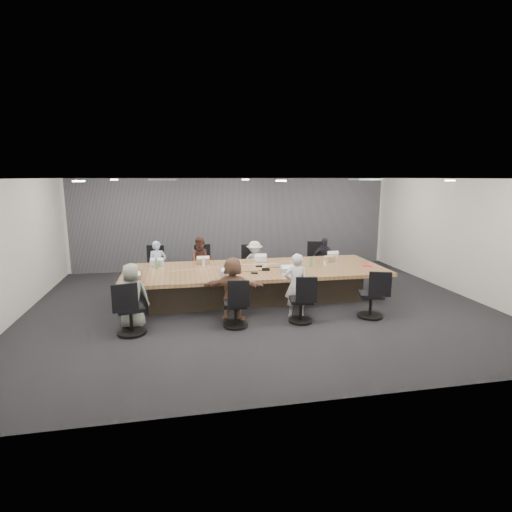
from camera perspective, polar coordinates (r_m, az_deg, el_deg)
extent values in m
cube|color=black|center=(9.05, 0.49, -7.02)|extent=(10.00, 8.00, 0.00)
cube|color=white|center=(8.60, 0.52, 11.00)|extent=(10.00, 8.00, 0.00)
cube|color=silver|center=(12.62, -3.14, 4.68)|extent=(10.00, 0.00, 2.80)
cube|color=silver|center=(4.96, 9.84, -5.74)|extent=(10.00, 0.00, 2.80)
cube|color=silver|center=(9.15, -31.87, 0.51)|extent=(0.00, 8.00, 2.80)
cube|color=silver|center=(10.87, 27.32, 2.39)|extent=(0.00, 8.00, 2.80)
cube|color=#5B5C66|center=(12.54, -3.09, 4.64)|extent=(9.80, 0.04, 2.80)
cube|color=#3D3125|center=(9.42, -0.12, -4.18)|extent=(4.80, 1.40, 0.66)
cube|color=#A17349|center=(9.33, -0.12, -1.99)|extent=(6.00, 2.20, 0.08)
imported|color=#A1B9E3|center=(10.52, -13.88, -1.26)|extent=(0.46, 0.31, 1.24)
cube|color=#B2B2B7|center=(9.96, -14.05, -1.20)|extent=(0.36, 0.28, 0.02)
imported|color=#472925|center=(10.51, -7.78, -0.84)|extent=(0.64, 0.50, 1.31)
cube|color=#8C6647|center=(9.96, -7.60, -0.96)|extent=(0.33, 0.23, 0.02)
imported|color=#B8BDB7|center=(10.70, -0.20, -0.94)|extent=(0.79, 0.50, 1.16)
cube|color=#B2B2B7|center=(10.13, 0.38, -0.65)|extent=(0.33, 0.25, 0.02)
imported|color=black|center=(11.22, 9.62, -0.44)|extent=(0.70, 0.30, 1.19)
cube|color=#B2B2B7|center=(10.68, 10.68, -0.23)|extent=(0.32, 0.23, 0.02)
imported|color=gray|center=(7.94, -17.29, -5.44)|extent=(0.63, 0.43, 1.25)
cube|color=#8C6647|center=(8.43, -16.95, -3.58)|extent=(0.38, 0.30, 0.02)
imported|color=brown|center=(7.94, -3.32, -4.72)|extent=(1.27, 0.68, 1.31)
cube|color=#B2B2B7|center=(8.44, -3.83, -3.09)|extent=(0.32, 0.25, 0.02)
imported|color=silver|center=(8.21, 5.75, -4.17)|extent=(0.52, 0.38, 1.32)
cube|color=#B2B2B7|center=(8.70, 4.72, -2.68)|extent=(0.30, 0.21, 0.02)
cylinder|color=#599A57|center=(9.58, -14.05, -1.03)|extent=(0.08, 0.08, 0.23)
cylinder|color=#599A57|center=(9.46, 7.82, -0.92)|extent=(0.07, 0.07, 0.24)
cylinder|color=silver|center=(9.49, -7.51, -0.91)|extent=(0.09, 0.09, 0.23)
cylinder|color=white|center=(9.74, -2.42, -0.90)|extent=(0.10, 0.10, 0.10)
cylinder|color=white|center=(9.75, 9.81, -1.05)|extent=(0.09, 0.09, 0.09)
cylinder|color=brown|center=(8.98, -16.69, -2.41)|extent=(0.10, 0.10, 0.10)
cube|color=black|center=(8.80, -0.22, -2.44)|extent=(0.18, 0.14, 0.03)
cube|color=black|center=(9.47, 0.44, -1.45)|extent=(0.18, 0.15, 0.03)
cube|color=black|center=(9.07, 1.43, -1.91)|extent=(0.18, 0.08, 0.07)
cube|color=tan|center=(10.17, 10.48, -0.41)|extent=(0.32, 0.25, 0.15)
cube|color=#EF4035|center=(9.86, 15.56, -1.32)|extent=(0.23, 0.20, 0.04)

